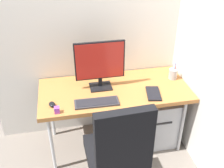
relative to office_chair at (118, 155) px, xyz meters
name	(u,v)px	position (x,y,z in m)	size (l,w,h in m)	color
ground_plane	(114,141)	(0.13, 0.72, -0.56)	(8.00, 8.00, 0.00)	slate
wall_back	(107,8)	(0.13, 1.09, 0.84)	(2.45, 0.04, 2.80)	silver
wall_side_right	(206,20)	(0.89, 0.59, 0.84)	(0.04, 1.64, 2.80)	silver
desk	(115,92)	(0.13, 0.72, 0.10)	(1.47, 0.67, 0.71)	#B27038
office_chair	(118,155)	(0.00, 0.00, 0.00)	(0.58, 0.60, 1.12)	black
filing_cabinet	(152,117)	(0.55, 0.73, -0.29)	(0.47, 0.51, 0.56)	#B2B5BA
monitor	(100,63)	(0.00, 0.79, 0.41)	(0.48, 0.17, 0.48)	black
keyboard	(97,103)	(-0.08, 0.52, 0.15)	(0.41, 0.15, 0.02)	#333338
mouse	(52,104)	(-0.48, 0.56, 0.16)	(0.06, 0.08, 0.03)	black
pen_holder	(173,74)	(0.76, 0.80, 0.20)	(0.09, 0.09, 0.17)	#9EA0A5
notebook	(153,94)	(0.47, 0.55, 0.15)	(0.12, 0.23, 0.02)	black
desk_clamp_accessory	(57,110)	(-0.44, 0.45, 0.17)	(0.04, 0.04, 0.06)	purple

